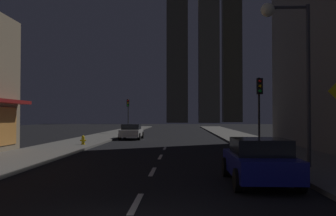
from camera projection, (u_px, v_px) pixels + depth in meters
The scene contains 14 objects.
ground_plane at pixel (171, 138), 37.77m from camera, with size 78.00×136.00×0.10m, color black.
sidewalk_right at pixel (238, 137), 37.52m from camera, with size 4.00×76.00×0.15m, color #605E59.
sidewalk_left at pixel (104, 136), 38.03m from camera, with size 4.00×76.00×0.15m, color #605E59.
lane_marking_center at pixel (153, 172), 14.19m from camera, with size 0.16×23.00×0.01m.
skyscraper_distant_tall at pixel (177, 37), 130.82m from camera, with size 7.50×5.88×61.70m, color #4C4839.
skyscraper_distant_mid at pixel (209, 58), 128.14m from camera, with size 7.08×6.30×45.55m, color #5B5744.
skyscraper_distant_short at pixel (232, 43), 142.61m from camera, with size 7.34×5.46×62.14m, color #3F3C2F.
skyscraper_distant_slender at pixel (292, 56), 133.10m from camera, with size 8.02×6.42×48.93m, color brown.
car_parked_near at pixel (259, 161), 11.67m from camera, with size 1.98×4.24×1.45m.
car_parked_far at pixel (132, 131), 34.52m from camera, with size 1.98×4.24×1.45m.
fire_hydrant_far_left at pixel (83, 140), 26.03m from camera, with size 0.42×0.30×0.65m.
traffic_light_near_right at pixel (259, 98), 20.43m from camera, with size 0.32×0.48×4.20m.
traffic_light_far_left at pixel (128, 108), 45.30m from camera, with size 0.32×0.48×4.20m.
street_lamp_right at pixel (287, 44), 14.63m from camera, with size 1.96×0.56×6.58m.
Camera 1 is at (1.12, -5.82, 2.15)m, focal length 39.01 mm.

